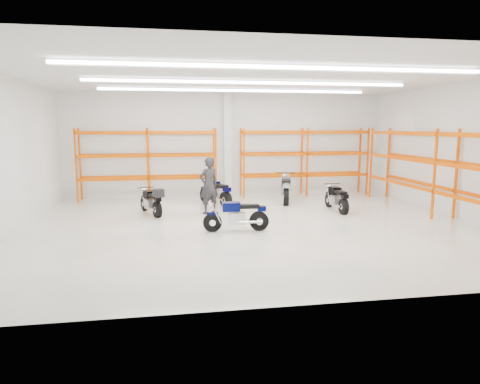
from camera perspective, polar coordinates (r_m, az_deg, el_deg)
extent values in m
plane|color=beige|center=(13.36, 1.80, -4.54)|extent=(14.00, 14.00, 0.00)
cube|color=silver|center=(18.94, -1.75, 6.28)|extent=(14.00, 0.02, 4.50)
cube|color=silver|center=(7.26, 11.20, 2.09)|extent=(14.00, 0.02, 4.50)
cube|color=silver|center=(13.52, -28.75, 4.20)|extent=(0.02, 12.00, 4.50)
cube|color=silver|center=(15.95, 27.42, 4.83)|extent=(0.02, 12.00, 4.50)
cube|color=white|center=(13.08, 1.89, 15.03)|extent=(14.00, 12.00, 0.02)
cube|color=white|center=(10.16, 5.37, 16.23)|extent=(10.00, 0.22, 0.10)
cube|color=white|center=(13.56, 1.46, 14.38)|extent=(10.00, 0.22, 0.10)
cube|color=white|center=(16.50, -0.58, 13.38)|extent=(10.00, 0.22, 0.10)
cylinder|color=black|center=(12.59, -3.70, -4.09)|extent=(0.56, 0.14, 0.55)
cylinder|color=black|center=(12.73, 2.56, -3.89)|extent=(0.58, 0.19, 0.57)
cylinder|color=silver|center=(12.59, -3.70, -4.09)|extent=(0.19, 0.14, 0.18)
cylinder|color=silver|center=(12.73, 2.56, -3.89)|extent=(0.21, 0.19, 0.20)
cube|color=#030838|center=(12.53, -3.71, -2.85)|extent=(0.34, 0.15, 0.06)
cube|color=#B7B7BC|center=(12.62, -0.43, -3.52)|extent=(0.50, 0.36, 0.35)
cube|color=#A5A5AA|center=(12.68, 1.15, -3.88)|extent=(0.65, 0.14, 0.07)
cube|color=#030838|center=(12.53, -1.19, -1.97)|extent=(0.53, 0.34, 0.26)
cube|color=black|center=(12.59, 1.16, -1.92)|extent=(0.62, 0.31, 0.11)
cube|color=#030838|center=(12.66, 2.90, -2.20)|extent=(0.25, 0.21, 0.15)
cylinder|color=black|center=(12.47, -2.63, -1.08)|extent=(0.06, 0.65, 0.03)
sphere|color=silver|center=(12.48, -3.89, -1.77)|extent=(0.18, 0.18, 0.18)
cylinder|color=silver|center=(12.54, 1.41, -4.03)|extent=(0.70, 0.12, 0.08)
cylinder|color=black|center=(16.01, -12.64, -1.55)|extent=(0.30, 0.53, 0.53)
cylinder|color=black|center=(14.78, -10.98, -2.31)|extent=(0.35, 0.57, 0.55)
cylinder|color=silver|center=(16.01, -12.64, -1.55)|extent=(0.18, 0.21, 0.18)
cylinder|color=silver|center=(14.78, -10.98, -2.31)|extent=(0.24, 0.25, 0.19)
cube|color=black|center=(15.96, -12.67, -0.62)|extent=(0.24, 0.34, 0.05)
cube|color=#B7B7BC|center=(15.35, -11.82, -1.56)|extent=(0.47, 0.54, 0.33)
cube|color=#A5A5AA|center=(15.05, -11.38, -2.09)|extent=(0.33, 0.61, 0.07)
cube|color=black|center=(15.44, -12.06, -0.25)|extent=(0.46, 0.57, 0.25)
cube|color=black|center=(14.98, -11.43, -0.50)|extent=(0.46, 0.64, 0.11)
cube|color=black|center=(14.65, -10.92, -0.97)|extent=(0.27, 0.28, 0.14)
cylinder|color=black|center=(15.69, -12.45, 0.60)|extent=(0.58, 0.26, 0.03)
sphere|color=silver|center=(15.96, -12.74, 0.21)|extent=(0.17, 0.17, 0.17)
cylinder|color=silver|center=(14.97, -11.84, -2.16)|extent=(0.32, 0.64, 0.08)
cube|color=black|center=(14.52, -10.80, -0.14)|extent=(0.40, 0.42, 0.26)
cylinder|color=black|center=(17.45, -4.71, -0.41)|extent=(0.38, 0.59, 0.60)
cylinder|color=black|center=(16.21, -1.90, -1.05)|extent=(0.44, 0.63, 0.62)
cylinder|color=silver|center=(17.45, -4.71, -0.41)|extent=(0.22, 0.24, 0.20)
cylinder|color=silver|center=(16.21, -1.90, -1.05)|extent=(0.28, 0.29, 0.22)
cube|color=#05043C|center=(17.40, -4.72, 0.57)|extent=(0.30, 0.39, 0.06)
cube|color=#B7B7BC|center=(16.78, -3.31, -0.34)|extent=(0.56, 0.63, 0.38)
cube|color=#A5A5AA|center=(16.48, -2.58, -0.86)|extent=(0.43, 0.68, 0.08)
cube|color=#05043C|center=(16.87, -3.65, 1.01)|extent=(0.56, 0.65, 0.28)
cube|color=black|center=(16.41, -2.59, 0.80)|extent=(0.57, 0.72, 0.12)
cube|color=#05043C|center=(16.08, -1.75, 0.35)|extent=(0.31, 0.33, 0.16)
cylinder|color=black|center=(17.13, -4.28, 1.86)|extent=(0.64, 0.35, 0.04)
sphere|color=silver|center=(17.40, -4.80, 1.43)|extent=(0.19, 0.19, 0.19)
cylinder|color=silver|center=(16.36, -2.96, -0.93)|extent=(0.42, 0.71, 0.09)
cylinder|color=black|center=(18.46, 6.05, 0.19)|extent=(0.29, 0.68, 0.67)
cylinder|color=black|center=(16.81, 6.17, -0.62)|extent=(0.36, 0.72, 0.69)
cylinder|color=silver|center=(18.46, 6.05, 0.19)|extent=(0.21, 0.25, 0.22)
cylinder|color=silver|center=(16.81, 6.17, -0.62)|extent=(0.28, 0.29, 0.24)
cube|color=#96959B|center=(18.41, 6.07, 1.21)|extent=(0.26, 0.43, 0.07)
cube|color=#B7B7BC|center=(17.58, 6.12, 0.19)|extent=(0.53, 0.66, 0.42)
cube|color=#A5A5AA|center=(17.18, 6.14, -0.38)|extent=(0.32, 0.79, 0.09)
cube|color=#96959B|center=(17.72, 6.13, 1.64)|extent=(0.52, 0.70, 0.31)
cube|color=black|center=(17.10, 6.17, 1.38)|extent=(0.50, 0.79, 0.13)
cube|color=#96959B|center=(16.65, 6.21, 0.87)|extent=(0.31, 0.34, 0.18)
cylinder|color=black|center=(18.07, 6.11, 2.56)|extent=(0.76, 0.23, 0.04)
sphere|color=silver|center=(18.42, 6.08, 2.12)|extent=(0.21, 0.21, 0.21)
cylinder|color=silver|center=(17.13, 5.55, -0.40)|extent=(0.30, 0.83, 0.10)
cylinder|color=black|center=(16.67, 11.76, -1.07)|extent=(0.11, 0.55, 0.55)
cylinder|color=black|center=(15.41, 13.65, -1.90)|extent=(0.17, 0.57, 0.57)
cylinder|color=silver|center=(16.67, 11.76, -1.07)|extent=(0.13, 0.19, 0.18)
cylinder|color=silver|center=(15.41, 13.65, -1.90)|extent=(0.19, 0.20, 0.20)
cube|color=black|center=(16.63, 11.79, -0.13)|extent=(0.14, 0.33, 0.06)
cube|color=#B7B7BC|center=(16.00, 12.72, -1.11)|extent=(0.33, 0.48, 0.35)
cube|color=#A5A5AA|center=(15.69, 13.19, -1.66)|extent=(0.11, 0.65, 0.07)
cube|color=black|center=(16.09, 12.53, 0.22)|extent=(0.32, 0.52, 0.26)
cube|color=black|center=(15.62, 13.25, -0.06)|extent=(0.28, 0.61, 0.11)
cube|color=black|center=(15.28, 13.81, -0.55)|extent=(0.20, 0.24, 0.15)
cylinder|color=black|center=(16.35, 12.14, 1.08)|extent=(0.65, 0.04, 0.03)
sphere|color=silver|center=(16.63, 11.77, 0.71)|extent=(0.18, 0.18, 0.18)
cylinder|color=silver|center=(15.60, 12.75, -1.70)|extent=(0.09, 0.69, 0.08)
imported|color=#232325|center=(15.09, -4.19, 0.87)|extent=(0.87, 0.76, 2.01)
cube|color=white|center=(18.76, -1.67, 6.25)|extent=(0.32, 0.32, 4.50)
cube|color=#E34000|center=(19.04, -20.54, 3.48)|extent=(0.07, 0.07, 3.00)
cube|color=#E34000|center=(18.26, -21.01, 3.25)|extent=(0.07, 0.07, 3.00)
cube|color=#E34000|center=(18.71, -12.08, 3.75)|extent=(0.07, 0.07, 3.00)
cube|color=#E34000|center=(17.91, -12.19, 3.54)|extent=(0.07, 0.07, 3.00)
cube|color=#E34000|center=(18.79, -3.51, 3.95)|extent=(0.07, 0.07, 3.00)
cube|color=#E34000|center=(18.00, -3.24, 3.74)|extent=(0.07, 0.07, 3.00)
cube|color=#E34000|center=(18.77, -12.03, 2.04)|extent=(5.60, 0.07, 0.12)
cube|color=#E34000|center=(17.97, -12.13, 1.75)|extent=(5.60, 0.07, 0.12)
cube|color=#E34000|center=(18.68, -12.12, 4.90)|extent=(5.60, 0.07, 0.12)
cube|color=#E34000|center=(17.89, -12.23, 4.73)|extent=(5.60, 0.07, 0.12)
cube|color=#E34000|center=(18.65, -12.21, 7.77)|extent=(5.60, 0.07, 0.12)
cube|color=#E34000|center=(17.85, -12.33, 7.73)|extent=(5.60, 0.07, 0.12)
cube|color=#E34000|center=(18.96, 0.11, 4.01)|extent=(0.07, 0.07, 3.00)
cube|color=#E34000|center=(18.17, 0.53, 3.80)|extent=(0.07, 0.07, 3.00)
cube|color=#E34000|center=(19.62, 8.22, 4.08)|extent=(0.07, 0.07, 3.00)
cube|color=#E34000|center=(18.86, 8.96, 3.88)|extent=(0.07, 0.07, 3.00)
cube|color=#E34000|center=(20.64, 15.67, 4.08)|extent=(0.07, 0.07, 3.00)
cube|color=#E34000|center=(19.92, 16.64, 3.88)|extent=(0.07, 0.07, 3.00)
cube|color=#E34000|center=(19.67, 8.19, 2.45)|extent=(5.60, 0.07, 0.12)
cube|color=#E34000|center=(18.92, 8.92, 2.18)|extent=(5.60, 0.07, 0.12)
cube|color=#E34000|center=(19.59, 8.25, 5.18)|extent=(5.60, 0.07, 0.12)
cube|color=#E34000|center=(18.83, 8.99, 5.02)|extent=(5.60, 0.07, 0.12)
cube|color=#E34000|center=(19.56, 8.31, 7.92)|extent=(5.60, 0.07, 0.12)
cube|color=#E34000|center=(18.80, 9.06, 7.87)|extent=(5.60, 0.07, 0.12)
cube|color=#E34000|center=(15.94, 26.89, 2.16)|extent=(0.07, 0.07, 3.00)
cube|color=#E34000|center=(15.48, 24.50, 2.15)|extent=(0.07, 0.07, 3.00)
cube|color=#E34000|center=(19.72, 19.16, 3.71)|extent=(0.07, 0.07, 3.00)
cube|color=#E34000|center=(19.35, 17.07, 3.72)|extent=(0.07, 0.07, 3.00)
cube|color=#E34000|center=(16.00, 26.75, 0.16)|extent=(0.07, 9.00, 0.12)
cube|color=#E34000|center=(15.55, 24.37, 0.09)|extent=(0.07, 9.00, 0.12)
cube|color=#E34000|center=(15.91, 26.98, 3.50)|extent=(0.07, 9.00, 0.12)
cube|color=#E34000|center=(15.44, 24.59, 3.53)|extent=(0.07, 9.00, 0.12)
cube|color=#E34000|center=(15.86, 27.22, 6.87)|extent=(0.07, 9.00, 0.12)
cube|color=#E34000|center=(15.40, 24.81, 7.00)|extent=(0.07, 9.00, 0.12)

